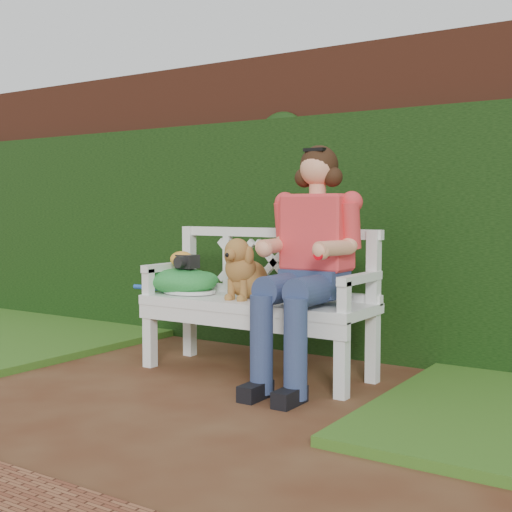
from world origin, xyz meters
The scene contains 11 objects.
ground centered at (0.00, 0.00, 0.00)m, with size 60.00×60.00×0.00m, color #492213.
brick_wall centered at (0.00, 1.90, 1.10)m, with size 10.00×0.30×2.20m, color #602D1B.
ivy_hedge centered at (0.00, 1.68, 0.85)m, with size 10.00×0.18×1.70m, color #203E13.
grass_left centered at (-2.40, 0.90, 0.03)m, with size 2.60×2.00×0.05m, color #265311.
garden_bench centered at (0.18, 0.88, 0.24)m, with size 1.58×0.60×0.48m, color white, non-canonical shape.
seated_woman centered at (0.59, 0.86, 0.70)m, with size 0.59×0.79×1.40m, color #D83C64, non-canonical shape.
dog centered at (0.11, 0.85, 0.67)m, with size 0.26×0.35×0.39m, color olive, non-canonical shape.
tennis_racket centered at (-0.37, 0.85, 0.50)m, with size 0.71×0.30×0.03m, color white, non-canonical shape.
green_bag centered at (-0.40, 0.85, 0.57)m, with size 0.50×0.39×0.17m, color #276730, non-canonical shape.
camera_item centered at (-0.35, 0.85, 0.70)m, with size 0.13×0.10×0.09m, color black.
baseball_glove centered at (-0.41, 0.86, 0.71)m, with size 0.18×0.13×0.11m, color orange.
Camera 1 is at (2.50, -2.69, 1.05)m, focal length 48.00 mm.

